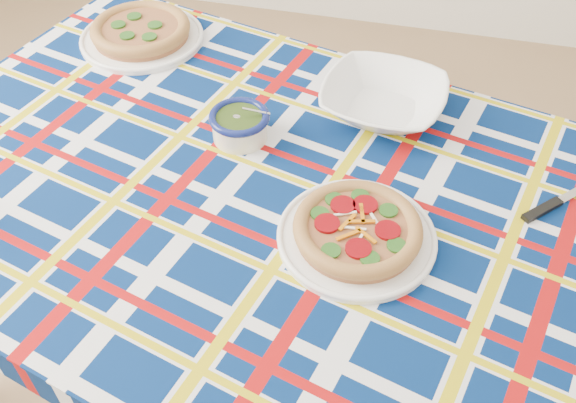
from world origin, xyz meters
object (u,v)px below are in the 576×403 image
(pesto_bowl, at_px, (240,123))
(serving_bowl, at_px, (383,100))
(dining_table, at_px, (275,221))
(main_focaccia_plate, at_px, (357,229))

(pesto_bowl, relative_size, serving_bowl, 0.47)
(dining_table, distance_m, pesto_bowl, 0.21)
(dining_table, distance_m, main_focaccia_plate, 0.21)
(dining_table, relative_size, serving_bowl, 6.74)
(pesto_bowl, bearing_deg, serving_bowl, 29.68)
(serving_bowl, bearing_deg, dining_table, -118.47)
(dining_table, distance_m, serving_bowl, 0.35)
(dining_table, relative_size, pesto_bowl, 14.22)
(serving_bowl, bearing_deg, pesto_bowl, -150.32)
(dining_table, height_order, main_focaccia_plate, main_focaccia_plate)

